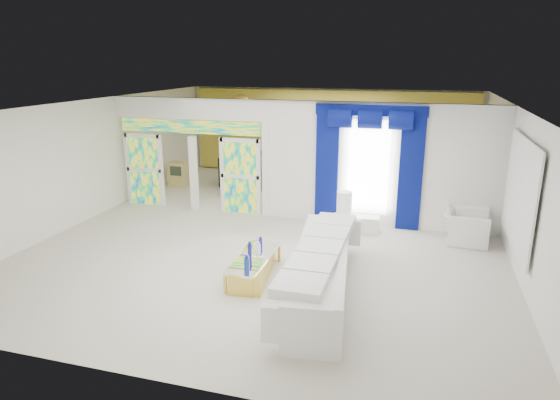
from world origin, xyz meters
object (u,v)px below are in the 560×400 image
(white_sofa, at_px, (321,272))
(coffee_table, at_px, (254,267))
(armchair, at_px, (466,226))
(grand_piano, at_px, (253,170))
(console_table, at_px, (356,223))

(white_sofa, height_order, coffee_table, white_sofa)
(armchair, relative_size, grand_piano, 0.58)
(white_sofa, xyz_separation_m, console_table, (0.16, 3.41, -0.21))
(coffee_table, bearing_deg, armchair, 37.78)
(white_sofa, relative_size, armchair, 3.73)
(coffee_table, distance_m, console_table, 3.45)
(console_table, height_order, armchair, armchair)
(armchair, bearing_deg, white_sofa, 147.36)
(console_table, relative_size, armchair, 1.00)
(armchair, bearing_deg, console_table, 94.57)
(coffee_table, distance_m, grand_piano, 7.14)
(white_sofa, distance_m, grand_piano, 7.95)
(armchair, distance_m, grand_piano, 7.31)
(white_sofa, distance_m, armchair, 4.28)
(coffee_table, distance_m, armchair, 5.03)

